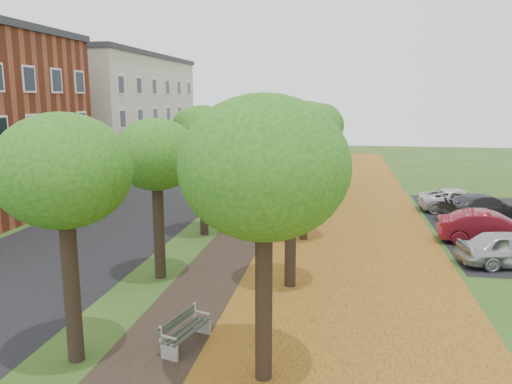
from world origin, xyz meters
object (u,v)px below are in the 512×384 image
at_px(bench, 185,330).
at_px(car_white, 460,200).
at_px(car_red, 490,228).
at_px(car_grey, 483,207).
at_px(car_silver, 512,249).

xyz_separation_m(bench, car_white, (10.87, 18.20, 0.21)).
bearing_deg(car_red, bench, 142.65).
bearing_deg(car_grey, car_silver, 148.52).
bearing_deg(car_white, car_grey, -162.89).
bearing_deg(bench, car_white, -15.53).
relative_size(bench, car_silver, 0.45).
bearing_deg(car_red, car_grey, -5.40).
xyz_separation_m(car_grey, car_white, (-0.76, 2.04, -0.07)).
bearing_deg(car_white, car_silver, 175.81).
bearing_deg(car_white, car_red, 175.38).
bearing_deg(car_silver, car_red, -10.88).
bearing_deg(car_silver, bench, 117.24).
distance_m(car_silver, car_red, 3.08).
height_order(car_silver, car_red, car_red).
bearing_deg(car_red, car_silver, -174.33).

